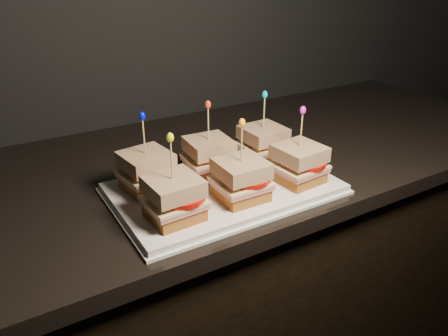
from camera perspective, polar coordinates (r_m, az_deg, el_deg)
granite_slab at (r=0.98m, az=-15.22°, el=-2.77°), size 2.36×0.67×0.04m
platter at (r=0.89m, az=-0.00°, el=-2.66°), size 0.44×0.27×0.02m
platter_rim at (r=0.90m, az=-0.00°, el=-3.00°), size 0.45×0.28×0.01m
sandwich_0_bread_bot at (r=0.88m, az=-9.92°, el=-1.95°), size 0.10×0.10×0.02m
sandwich_0_ham at (r=0.87m, az=-10.00°, el=-1.02°), size 0.11×0.10×0.01m
sandwich_0_cheese at (r=0.87m, az=-10.03°, el=-0.61°), size 0.11×0.11×0.01m
sandwich_0_tomato at (r=0.87m, az=-9.19°, el=-0.13°), size 0.09×0.09×0.01m
sandwich_0_bread_top at (r=0.86m, az=-10.17°, el=1.01°), size 0.10×0.10×0.03m
sandwich_0_pick at (r=0.84m, az=-10.40°, el=3.79°), size 0.00×0.00×0.09m
sandwich_0_frill at (r=0.83m, az=-10.65°, el=6.69°), size 0.01×0.01×0.02m
sandwich_1_bread_bot at (r=0.93m, az=-1.97°, el=0.05°), size 0.09×0.09×0.02m
sandwich_1_ham at (r=0.93m, az=-1.98°, el=0.94°), size 0.10×0.10×0.01m
sandwich_1_cheese at (r=0.92m, az=-1.99°, el=1.34°), size 0.10×0.10×0.01m
sandwich_1_tomato at (r=0.92m, az=-1.16°, el=1.79°), size 0.09×0.09×0.01m
sandwich_1_bread_top at (r=0.91m, az=-2.02°, el=2.88°), size 0.09×0.09×0.03m
sandwich_1_pick at (r=0.90m, az=-2.06°, el=5.54°), size 0.00×0.00×0.09m
sandwich_1_frill at (r=0.88m, az=-2.11°, el=8.29°), size 0.01×0.01×0.02m
sandwich_2_bread_bot at (r=1.00m, az=5.03°, el=1.80°), size 0.09×0.09×0.02m
sandwich_2_ham at (r=0.99m, az=5.07°, el=2.65°), size 0.10×0.09×0.01m
sandwich_2_cheese at (r=0.99m, az=5.08°, el=3.02°), size 0.10×0.10×0.01m
sandwich_2_tomato at (r=0.99m, az=5.87°, el=3.44°), size 0.09×0.09×0.01m
sandwich_2_bread_top at (r=0.98m, az=5.14°, el=4.48°), size 0.09×0.09×0.03m
sandwich_2_pick at (r=0.97m, az=5.25°, el=6.96°), size 0.00×0.00×0.09m
sandwich_2_frill at (r=0.95m, az=5.35°, el=9.53°), size 0.01×0.01×0.02m
sandwich_3_bread_bot at (r=0.78m, az=-6.49°, el=-5.64°), size 0.09×0.09×0.02m
sandwich_3_ham at (r=0.77m, az=-6.55°, el=-4.62°), size 0.10×0.10×0.01m
sandwich_3_cheese at (r=0.77m, az=-6.58°, el=-4.17°), size 0.10×0.10×0.01m
sandwich_3_tomato at (r=0.76m, az=-5.60°, el=-3.65°), size 0.09×0.09×0.01m
sandwich_3_bread_top at (r=0.75m, az=-6.68°, el=-2.39°), size 0.09×0.09×0.03m
sandwich_3_pick at (r=0.73m, az=-6.86°, el=0.71°), size 0.00×0.00×0.09m
sandwich_3_frill at (r=0.72m, az=-7.04°, el=3.97°), size 0.01×0.01×0.02m
sandwich_4_bread_bot at (r=0.84m, az=2.20°, el=-3.14°), size 0.09×0.09×0.02m
sandwich_4_ham at (r=0.83m, az=2.22°, el=-2.17°), size 0.10×0.09×0.01m
sandwich_4_cheese at (r=0.83m, az=2.23°, el=-1.74°), size 0.10×0.09×0.01m
sandwich_4_tomato at (r=0.82m, az=3.16°, el=-1.25°), size 0.09×0.09×0.01m
sandwich_4_bread_top at (r=0.81m, az=2.26°, el=-0.05°), size 0.09×0.09×0.03m
sandwich_4_pick at (r=0.80m, az=2.31°, el=2.87°), size 0.00×0.00×0.09m
sandwich_4_frill at (r=0.78m, az=2.37°, el=5.92°), size 0.01×0.01×0.02m
sandwich_5_bread_bot at (r=0.91m, az=9.59°, el=-0.95°), size 0.09×0.09×0.02m
sandwich_5_ham at (r=0.90m, az=9.66°, el=-0.04°), size 0.10×0.10×0.01m
sandwich_5_cheese at (r=0.90m, az=9.69°, el=0.36°), size 0.10×0.10×0.01m
sandwich_5_tomato at (r=0.90m, az=10.55°, el=0.81°), size 0.09×0.09×0.01m
sandwich_5_bread_top at (r=0.89m, az=9.82°, el=1.93°), size 0.10×0.10×0.03m
sandwich_5_pick at (r=0.87m, az=10.04°, el=4.63°), size 0.00×0.00×0.09m
sandwich_5_frill at (r=0.86m, az=10.26°, el=7.43°), size 0.01×0.01×0.02m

